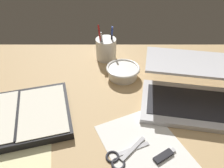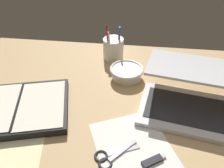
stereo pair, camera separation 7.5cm
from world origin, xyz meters
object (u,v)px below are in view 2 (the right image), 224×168
Objects in this scene: pen_cup at (113,49)px; scissors at (108,157)px; laptop at (191,96)px; bowl at (126,72)px; planner at (19,108)px.

pen_cup is 52.90cm from scissors.
laptop is at bearing 7.79° from scissors.
laptop is 34.52cm from scissors.
bowl is 41.96cm from planner.
bowl is at bearing 51.07° from scissors.
bowl is at bearing 157.47° from laptop.
pen_cup is (-7.07, 14.54, 2.35)cm from bowl.
laptop is at bearing -44.27° from pen_cup.
laptop reaches higher than planner.
scissors is at bearing -93.34° from bowl.
bowl reaches higher than planner.
pen_cup is 47.26cm from planner.
bowl is (-22.65, 14.43, -2.38)cm from laptop.
bowl is at bearing -64.06° from pen_cup.
pen_cup is 1.27× the size of scissors.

